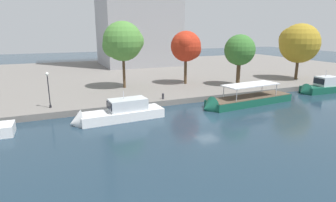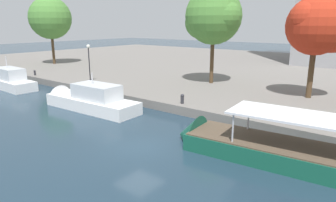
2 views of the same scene
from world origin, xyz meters
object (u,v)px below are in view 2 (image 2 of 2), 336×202
object	(u,v)px
tour_boat_2	(284,155)
motor_yacht_1	(87,101)
tree_0	(50,18)
tree_1	(319,26)
tree_4	(213,17)
mooring_bollard_1	(35,72)
motor_yacht_0	(6,82)
mooring_bollard_0	(182,98)
lamp_post	(89,58)

from	to	relation	value
tour_boat_2	motor_yacht_1	bearing A→B (deg)	-5.72
motor_yacht_1	tree_0	bearing A→B (deg)	-29.03
motor_yacht_1	tour_boat_2	xyz separation A→B (m)	(17.59, -0.27, -0.25)
tree_1	tree_4	xyz separation A→B (m)	(-11.02, 0.70, 0.95)
mooring_bollard_1	tree_0	world-z (taller)	tree_0
motor_yacht_0	tree_0	xyz separation A→B (m)	(-10.08, 12.74, 7.69)
mooring_bollard_0	motor_yacht_0	bearing A→B (deg)	-169.35
motor_yacht_1	mooring_bollard_0	bearing A→B (deg)	-152.75
motor_yacht_1	lamp_post	size ratio (longest dim) A/B	2.42
mooring_bollard_0	lamp_post	distance (m)	14.62
tour_boat_2	motor_yacht_0	bearing A→B (deg)	-5.25
motor_yacht_1	tour_boat_2	world-z (taller)	motor_yacht_1
motor_yacht_1	tour_boat_2	distance (m)	17.60
motor_yacht_0	mooring_bollard_0	xyz separation A→B (m)	(23.07, 4.34, 0.57)
mooring_bollard_0	lamp_post	bearing A→B (deg)	174.29
tour_boat_2	mooring_bollard_1	xyz separation A→B (m)	(-34.27, 4.49, 0.74)
tour_boat_2	lamp_post	world-z (taller)	lamp_post
tour_boat_2	mooring_bollard_0	size ratio (longest dim) A/B	17.40
motor_yacht_1	mooring_bollard_1	size ratio (longest dim) A/B	14.76
tree_0	tree_1	xyz separation A→B (m)	(41.33, 0.58, -1.12)
mooring_bollard_0	mooring_bollard_1	xyz separation A→B (m)	(-24.13, -0.07, -0.06)
motor_yacht_0	tour_boat_2	distance (m)	33.20
tour_boat_2	lamp_post	bearing A→B (deg)	-18.62
motor_yacht_0	mooring_bollard_1	bearing A→B (deg)	-74.44
tree_1	motor_yacht_0	bearing A→B (deg)	-156.92
mooring_bollard_1	tree_4	world-z (taller)	tree_4
tree_1	mooring_bollard_0	bearing A→B (deg)	-132.35
tour_boat_2	mooring_bollard_0	xyz separation A→B (m)	(-10.14, 4.57, 0.81)
tour_boat_2	lamp_post	xyz separation A→B (m)	(-24.49, 6.00, 3.16)
tour_boat_2	mooring_bollard_1	size ratio (longest dim) A/B	20.31
motor_yacht_1	tree_0	xyz separation A→B (m)	(-25.69, 12.70, 7.68)
tour_boat_2	mooring_bollard_1	distance (m)	34.57
tour_boat_2	tree_1	size ratio (longest dim) A/B	1.60
motor_yacht_1	mooring_bollard_1	distance (m)	17.21
motor_yacht_1	tree_1	world-z (taller)	tree_1
tour_boat_2	tree_4	distance (m)	20.77
mooring_bollard_0	tree_0	bearing A→B (deg)	165.78
mooring_bollard_0	tree_4	xyz separation A→B (m)	(-2.83, 9.68, 6.95)
mooring_bollard_0	tree_1	distance (m)	13.55
tour_boat_2	mooring_bollard_1	world-z (taller)	tour_boat_2
mooring_bollard_1	lamp_post	distance (m)	10.18
mooring_bollard_0	lamp_post	world-z (taller)	lamp_post
tree_4	motor_yacht_1	bearing A→B (deg)	-108.29
tree_0	motor_yacht_1	bearing A→B (deg)	-26.31
motor_yacht_1	tree_1	size ratio (longest dim) A/B	1.16
motor_yacht_1	tree_0	distance (m)	29.67
motor_yacht_0	tree_1	world-z (taller)	tree_1
mooring_bollard_1	tree_1	bearing A→B (deg)	15.64
tour_boat_2	tree_1	bearing A→B (deg)	-86.65
lamp_post	tree_4	bearing A→B (deg)	35.59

